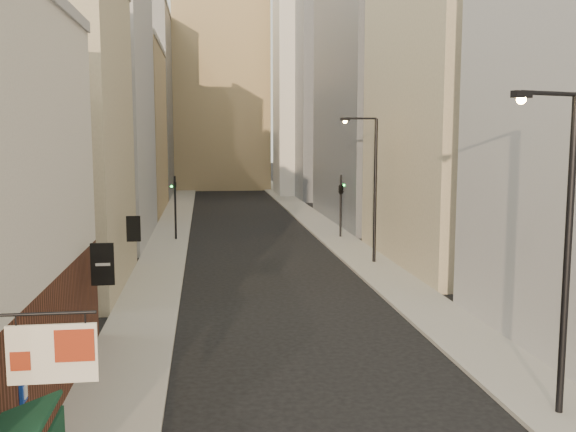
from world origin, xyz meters
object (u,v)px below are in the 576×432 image
object	(u,v)px
streetlamp_mid	(372,181)
traffic_light_right	(341,189)
clock_tower	(220,72)
streetlamp_near	(562,237)
traffic_light_left	(175,194)
white_tower	(306,56)

from	to	relation	value
streetlamp_mid	traffic_light_right	bearing A→B (deg)	82.64
streetlamp_mid	traffic_light_right	size ratio (longest dim) A/B	1.83
clock_tower	traffic_light_right	world-z (taller)	clock_tower
streetlamp_mid	streetlamp_near	bearing A→B (deg)	-97.20
streetlamp_near	traffic_light_left	world-z (taller)	streetlamp_near
streetlamp_mid	traffic_light_left	size ratio (longest dim) A/B	1.83
clock_tower	streetlamp_near	bearing A→B (deg)	-85.19
streetlamp_mid	traffic_light_left	distance (m)	16.55
clock_tower	traffic_light_right	xyz separation A→B (m)	(7.85, -51.71, -13.75)
white_tower	streetlamp_mid	size ratio (longest dim) A/B	4.54
white_tower	traffic_light_right	xyz separation A→B (m)	(-3.15, -37.71, -14.72)
traffic_light_left	traffic_light_right	bearing A→B (deg)	153.38
traffic_light_left	traffic_light_right	xyz separation A→B (m)	(12.81, -0.46, 0.25)
traffic_light_left	white_tower	bearing A→B (deg)	-137.76
clock_tower	white_tower	world-z (taller)	clock_tower
clock_tower	streetlamp_near	world-z (taller)	clock_tower
white_tower	traffic_light_right	size ratio (longest dim) A/B	8.30
streetlamp_mid	clock_tower	bearing A→B (deg)	91.06
traffic_light_left	traffic_light_right	distance (m)	12.82
white_tower	traffic_light_right	world-z (taller)	white_tower
clock_tower	traffic_light_right	size ratio (longest dim) A/B	8.98
streetlamp_mid	traffic_light_right	distance (m)	10.30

